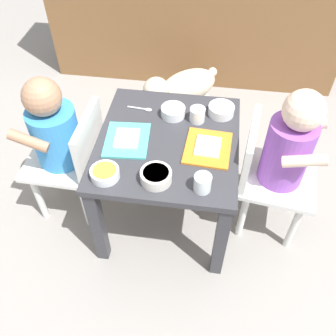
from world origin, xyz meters
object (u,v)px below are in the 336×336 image
Objects in this scene: veggie_bowl_far at (105,173)px; spoon_by_left_tray at (142,109)px; cereal_bowl_left_side at (156,176)px; seated_child_left at (58,135)px; water_cup_left at (202,184)px; cereal_bowl_right_side at (221,110)px; dog at (181,88)px; food_tray_left at (127,140)px; water_cup_right at (197,115)px; seated_child_right at (284,151)px; dining_table at (168,155)px; veggie_bowl_near at (172,111)px.

spoon_by_left_tray is (0.05, 0.36, -0.01)m from veggie_bowl_far.
seated_child_left is at bearing 154.99° from cereal_bowl_left_side.
water_cup_left is 0.39m from cereal_bowl_right_side.
seated_child_left is at bearing 159.83° from water_cup_left.
cereal_bowl_right_side reaches higher than dog.
food_tray_left is at bearing -96.35° from spoon_by_left_tray.
seated_child_left reaches higher than spoon_by_left_tray.
seated_child_right is at bearing -18.80° from water_cup_right.
dining_table is at bearing -178.32° from seated_child_right.
water_cup_left reaches higher than veggie_bowl_far.
water_cup_left is at bearing -33.16° from food_tray_left.
water_cup_right is 0.10m from cereal_bowl_right_side.
seated_child_left is 0.81m from dog.
dog is at bearing 92.33° from veggie_bowl_near.
seated_child_left is 6.54× the size of cereal_bowl_right_side.
water_cup_right is 0.10m from veggie_bowl_near.
cereal_bowl_left_side is at bearing -91.08° from veggie_bowl_near.
water_cup_left is (0.14, -0.21, 0.10)m from dining_table.
food_tray_left is (-0.15, -0.03, 0.08)m from dining_table.
water_cup_left is at bearing -1.32° from veggie_bowl_far.
water_cup_right is at bearing -149.54° from cereal_bowl_right_side.
seated_child_right reaches higher than dog.
dining_table is at bearing 123.32° from water_cup_left.
water_cup_right reaches higher than cereal_bowl_left_side.
cereal_bowl_left_side reaches higher than spoon_by_left_tray.
veggie_bowl_near is (-0.00, 0.14, 0.10)m from dining_table.
seated_child_left is at bearing -150.13° from spoon_by_left_tray.
food_tray_left is at bearing -148.26° from water_cup_right.
dog is 4.03× the size of cereal_bowl_right_side.
cereal_bowl_right_side is (0.09, 0.05, -0.00)m from water_cup_right.
seated_child_right reaches higher than dining_table.
dog is 4.20× the size of veggie_bowl_far.
seated_child_left reaches higher than food_tray_left.
dining_table is 0.22m from cereal_bowl_left_side.
water_cup_right is at bearing 14.35° from seated_child_left.
dining_table is at bearing 49.05° from veggie_bowl_far.
water_cup_left is at bearing -140.74° from seated_child_right.
water_cup_right is 0.22m from spoon_by_left_tray.
seated_child_left reaches higher than cereal_bowl_left_side.
seated_child_right is at bearing 1.45° from seated_child_left.
water_cup_right reaches higher than spoon_by_left_tray.
spoon_by_left_tray is at bearing 164.88° from seated_child_right.
seated_child_right reaches higher than cereal_bowl_right_side.
cereal_bowl_right_side is (0.36, 0.38, 0.00)m from veggie_bowl_far.
seated_child_left is at bearing -163.05° from cereal_bowl_right_side.
water_cup_left is 0.15m from cereal_bowl_left_side.
food_tray_left is at bearing -148.60° from cereal_bowl_right_side.
seated_child_left is 0.96× the size of seated_child_right.
veggie_bowl_far is (-0.32, 0.01, -0.01)m from water_cup_left.
veggie_bowl_near reaches higher than dining_table.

